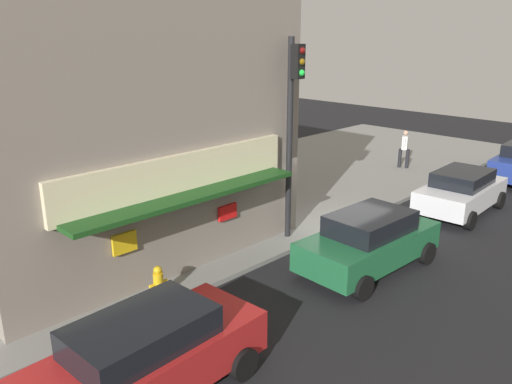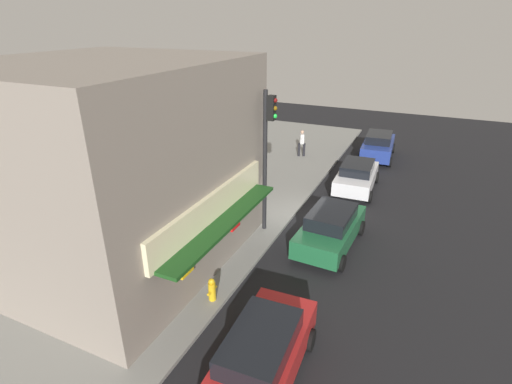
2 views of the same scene
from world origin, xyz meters
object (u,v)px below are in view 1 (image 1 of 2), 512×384
object	(u,v)px
fire_hydrant	(158,282)
parked_car_red	(143,359)
trash_can	(201,242)
parked_car_white	(461,191)
traffic_light	(292,115)
parked_car_green	(369,241)
pedestrian	(404,148)

from	to	relation	value
fire_hydrant	parked_car_red	world-z (taller)	parked_car_red
trash_can	parked_car_white	bearing A→B (deg)	-21.34
traffic_light	parked_car_white	world-z (taller)	traffic_light
fire_hydrant	trash_can	xyz separation A→B (m)	(2.27, 1.16, -0.01)
fire_hydrant	parked_car_green	xyz separation A→B (m)	(5.08, -2.58, 0.31)
parked_car_white	trash_can	bearing A→B (deg)	158.66
trash_can	fire_hydrant	bearing A→B (deg)	-152.98
pedestrian	parked_car_white	xyz separation A→B (m)	(-3.82, -4.39, -0.28)
trash_can	pedestrian	distance (m)	12.91
traffic_light	parked_car_green	distance (m)	4.19
fire_hydrant	parked_car_red	size ratio (longest dim) A/B	0.18
parked_car_white	parked_car_red	size ratio (longest dim) A/B	0.90
traffic_light	trash_can	world-z (taller)	traffic_light
parked_car_white	pedestrian	bearing A→B (deg)	49.02
parked_car_white	parked_car_green	xyz separation A→B (m)	(-6.25, -0.20, 0.03)
fire_hydrant	parked_car_white	size ratio (longest dim) A/B	0.20
trash_can	parked_car_green	size ratio (longest dim) A/B	0.18
parked_car_red	parked_car_green	world-z (taller)	parked_car_red
parked_car_white	parked_car_green	world-z (taller)	parked_car_green
trash_can	parked_car_red	bearing A→B (deg)	-139.14
fire_hydrant	parked_car_red	bearing A→B (deg)	-128.97
trash_can	traffic_light	bearing A→B (deg)	-17.83
trash_can	parked_car_green	xyz separation A→B (m)	(2.81, -3.74, 0.32)
parked_car_white	fire_hydrant	bearing A→B (deg)	168.15
fire_hydrant	pedestrian	distance (m)	15.29
trash_can	parked_car_white	world-z (taller)	parked_car_white
traffic_light	pedestrian	bearing A→B (deg)	9.92
parked_car_red	pedestrian	bearing A→B (deg)	15.20
trash_can	parked_car_red	xyz separation A→B (m)	(-4.45, -3.85, 0.33)
fire_hydrant	trash_can	distance (m)	2.55
traffic_light	pedestrian	size ratio (longest dim) A/B	3.42
parked_car_red	traffic_light	bearing A→B (deg)	22.08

